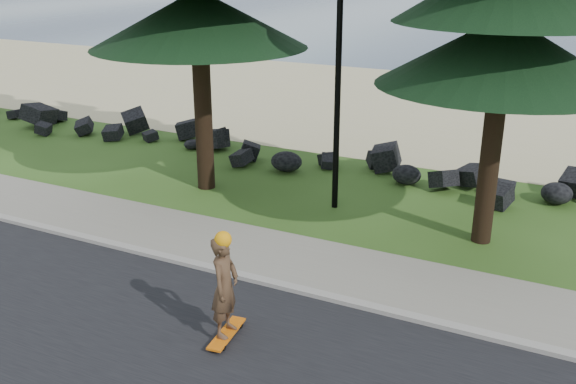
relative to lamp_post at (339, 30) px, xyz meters
name	(u,v)px	position (x,y,z in m)	size (l,w,h in m)	color
ground	(273,261)	(0.00, -3.20, -4.13)	(160.00, 160.00, 0.00)	#2E4F18
kerb	(250,278)	(0.00, -4.10, -4.08)	(160.00, 0.20, 0.10)	#A39D93
sidewalk	(277,255)	(0.00, -3.00, -4.09)	(160.00, 2.00, 0.08)	gray
beach_sand	(446,109)	(0.00, 11.30, -4.13)	(160.00, 15.00, 0.01)	#CBC187
ocean	(546,22)	(0.00, 47.80, -4.13)	(160.00, 58.00, 0.01)	#324960
seawall_boulders	(368,177)	(0.00, 2.40, -4.13)	(60.00, 2.40, 1.10)	black
lamp_post	(339,30)	(0.00, 0.00, 0.00)	(0.25, 0.14, 8.14)	black
skateboarder	(225,287)	(0.62, -5.93, -3.21)	(0.46, 1.00, 1.83)	orange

